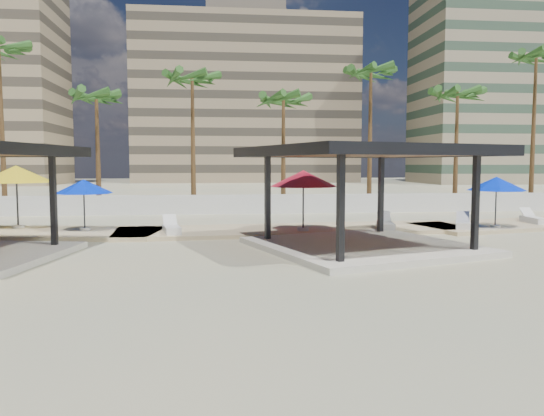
{
  "coord_description": "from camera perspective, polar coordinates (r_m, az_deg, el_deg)",
  "views": [
    {
      "loc": [
        -1.68,
        -16.89,
        3.1
      ],
      "look_at": [
        0.58,
        3.46,
        1.4
      ],
      "focal_mm": 35.0,
      "sensor_mm": 36.0,
      "label": 1
    }
  ],
  "objects": [
    {
      "name": "umbrella_b",
      "position": [
        26.86,
        -25.81,
        3.29
      ],
      "size": [
        4.23,
        4.23,
        2.86
      ],
      "rotation": [
        0.0,
        0.0,
        0.41
      ],
      "color": "beige",
      "rests_on": "promenade"
    },
    {
      "name": "palm_e",
      "position": [
        35.82,
        1.24,
        11.08
      ],
      "size": [
        3.0,
        3.0,
        8.15
      ],
      "color": "brown",
      "rests_on": "ground"
    },
    {
      "name": "palm_c",
      "position": [
        35.97,
        -18.37,
        10.86
      ],
      "size": [
        3.0,
        3.0,
        8.18
      ],
      "color": "brown",
      "rests_on": "ground"
    },
    {
      "name": "ground",
      "position": [
        17.26,
        -0.65,
        -5.6
      ],
      "size": [
        200.0,
        200.0,
        0.0
      ],
      "primitive_type": "plane",
      "color": "tan",
      "rests_on": "ground"
    },
    {
      "name": "pavilion_central",
      "position": [
        19.4,
        9.93,
        2.08
      ],
      "size": [
        9.26,
        9.26,
        3.73
      ],
      "rotation": [
        0.0,
        0.0,
        0.32
      ],
      "color": "beige",
      "rests_on": "ground"
    },
    {
      "name": "lounger_d",
      "position": [
        25.91,
        19.84,
        -1.63
      ],
      "size": [
        1.33,
        1.93,
        0.7
      ],
      "rotation": [
        0.0,
        0.0,
        1.13
      ],
      "color": "silver",
      "rests_on": "promenade"
    },
    {
      "name": "lounger_b",
      "position": [
        24.48,
        12.09,
        -1.79
      ],
      "size": [
        1.0,
        2.04,
        0.74
      ],
      "rotation": [
        0.0,
        0.0,
        1.37
      ],
      "color": "silver",
      "rests_on": "promenade"
    },
    {
      "name": "building_east",
      "position": [
        97.67,
        24.98,
        12.65
      ],
      "size": [
        32.0,
        15.0,
        36.4
      ],
      "color": "gray",
      "rests_on": "ground"
    },
    {
      "name": "lounger_c",
      "position": [
        29.42,
        26.33,
        -1.11
      ],
      "size": [
        0.69,
        1.88,
        0.7
      ],
      "rotation": [
        0.0,
        0.0,
        1.52
      ],
      "color": "silver",
      "rests_on": "promenade"
    },
    {
      "name": "promenade",
      "position": [
        25.02,
        2.18,
        -2.24
      ],
      "size": [
        44.45,
        7.97,
        0.24
      ],
      "color": "#C6B284",
      "rests_on": "ground"
    },
    {
      "name": "umbrella_c",
      "position": [
        23.25,
        3.39,
        3.16
      ],
      "size": [
        3.29,
        3.29,
        2.65
      ],
      "rotation": [
        0.0,
        0.0,
        -0.11
      ],
      "color": "beige",
      "rests_on": "promenade"
    },
    {
      "name": "palm_f",
      "position": [
        37.52,
        10.59,
        13.58
      ],
      "size": [
        3.0,
        3.0,
        10.13
      ],
      "color": "brown",
      "rests_on": "ground"
    },
    {
      "name": "palm_d",
      "position": [
        36.2,
        -8.57,
        13.05
      ],
      "size": [
        3.0,
        3.0,
        9.54
      ],
      "color": "brown",
      "rests_on": "ground"
    },
    {
      "name": "lounger_a",
      "position": [
        22.97,
        -10.75,
        -2.21
      ],
      "size": [
        0.94,
        1.95,
        0.71
      ],
      "rotation": [
        0.0,
        0.0,
        1.76
      ],
      "color": "silver",
      "rests_on": "promenade"
    },
    {
      "name": "umbrella_f",
      "position": [
        24.7,
        -19.61,
        2.17
      ],
      "size": [
        3.35,
        3.35,
        2.25
      ],
      "rotation": [
        0.0,
        0.0,
        -0.43
      ],
      "color": "beige",
      "rests_on": "promenade"
    },
    {
      "name": "palm_h",
      "position": [
        42.87,
        26.54,
        13.73
      ],
      "size": [
        3.0,
        3.0,
        11.47
      ],
      "color": "brown",
      "rests_on": "ground"
    },
    {
      "name": "umbrella_d",
      "position": [
        26.47,
        23.0,
        2.4
      ],
      "size": [
        3.48,
        3.48,
        2.34
      ],
      "rotation": [
        0.0,
        0.0,
        0.42
      ],
      "color": "beige",
      "rests_on": "promenade"
    },
    {
      "name": "palm_g",
      "position": [
        39.11,
        19.34,
        11.05
      ],
      "size": [
        3.0,
        3.0,
        8.7
      ],
      "color": "brown",
      "rests_on": "ground"
    },
    {
      "name": "building_mid",
      "position": [
        95.72,
        -2.94,
        11.44
      ],
      "size": [
        38.0,
        16.0,
        30.4
      ],
      "color": "#847259",
      "rests_on": "ground"
    },
    {
      "name": "boundary_wall",
      "position": [
        33.03,
        -3.4,
        0.4
      ],
      "size": [
        56.0,
        0.3,
        1.2
      ],
      "primitive_type": "cube",
      "color": "silver",
      "rests_on": "ground"
    }
  ]
}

